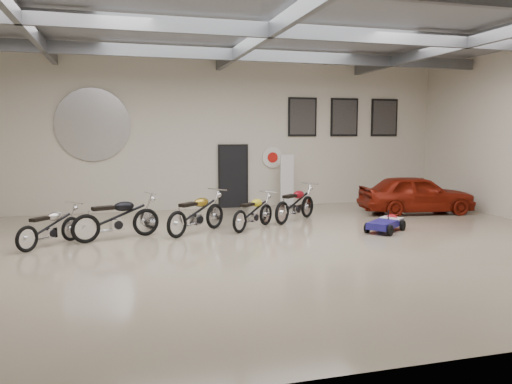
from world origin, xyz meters
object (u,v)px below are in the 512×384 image
object	(u,v)px
banner_stand	(287,181)
motorcycle_black	(117,217)
motorcycle_yellow	(253,211)
motorcycle_gold	(197,212)
go_kart	(387,220)
motorcycle_red	(295,203)
motorcycle_silver	(50,226)
vintage_car	(416,194)

from	to	relation	value
banner_stand	motorcycle_black	xyz separation A→B (m)	(-5.63, -3.82, -0.37)
motorcycle_yellow	banner_stand	bearing A→B (deg)	16.06
motorcycle_gold	go_kart	xyz separation A→B (m)	(4.85, -1.04, -0.26)
motorcycle_red	banner_stand	bearing A→B (deg)	36.96
motorcycle_silver	go_kart	size ratio (longest dim) A/B	1.16
motorcycle_red	vintage_car	distance (m)	4.22
motorcycle_black	motorcycle_red	world-z (taller)	motorcycle_black
banner_stand	go_kart	distance (m)	4.82
go_kart	vintage_car	xyz separation A→B (m)	(2.39, 2.36, 0.33)
motorcycle_black	motorcycle_gold	bearing A→B (deg)	-13.30
go_kart	motorcycle_red	bearing A→B (deg)	93.58
motorcycle_red	vintage_car	bearing A→B (deg)	-34.88
vintage_car	motorcycle_red	bearing A→B (deg)	102.07
motorcycle_yellow	vintage_car	distance (m)	5.81
motorcycle_silver	motorcycle_gold	size ratio (longest dim) A/B	0.86
motorcycle_silver	go_kart	world-z (taller)	motorcycle_silver
banner_stand	motorcycle_silver	size ratio (longest dim) A/B	1.03
go_kart	motorcycle_yellow	bearing A→B (deg)	121.92
motorcycle_silver	motorcycle_gold	distance (m)	3.47
motorcycle_black	motorcycle_red	bearing A→B (deg)	-6.21
vintage_car	motorcycle_yellow	bearing A→B (deg)	109.22
motorcycle_yellow	go_kart	world-z (taller)	motorcycle_yellow
motorcycle_silver	vintage_car	xyz separation A→B (m)	(10.66, 1.90, 0.15)
motorcycle_red	go_kart	distance (m)	2.74
motorcycle_red	vintage_car	world-z (taller)	vintage_car
banner_stand	motorcycle_yellow	xyz separation A→B (m)	(-2.13, -3.43, -0.44)
banner_stand	motorcycle_yellow	bearing A→B (deg)	-130.94
banner_stand	motorcycle_gold	size ratio (longest dim) A/B	0.88
motorcycle_gold	motorcycle_black	bearing A→B (deg)	146.35
motorcycle_gold	go_kart	size ratio (longest dim) A/B	1.36
banner_stand	motorcycle_silver	bearing A→B (deg)	-158.70
motorcycle_black	go_kart	size ratio (longest dim) A/B	1.38
motorcycle_gold	motorcycle_yellow	distance (m)	1.55
banner_stand	motorcycle_gold	distance (m)	5.15
motorcycle_black	motorcycle_yellow	distance (m)	3.53
motorcycle_gold	vintage_car	xyz separation A→B (m)	(7.23, 1.32, 0.07)
motorcycle_gold	motorcycle_yellow	xyz separation A→B (m)	(1.54, 0.16, -0.07)
motorcycle_silver	go_kart	bearing A→B (deg)	-52.48
motorcycle_gold	vintage_car	size ratio (longest dim) A/B	0.58
motorcycle_silver	vintage_car	distance (m)	10.83
banner_stand	vintage_car	distance (m)	4.24
motorcycle_silver	motorcycle_black	xyz separation A→B (m)	(1.46, 0.35, 0.09)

